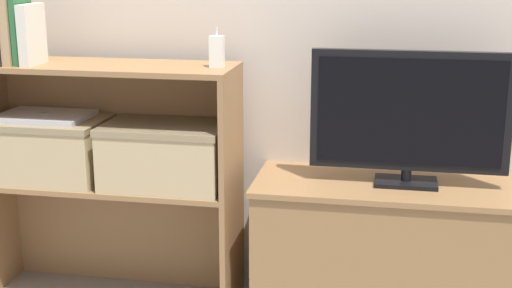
# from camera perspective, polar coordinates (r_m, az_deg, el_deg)

# --- Properties ---
(tv_stand) EXTENTS (1.08, 0.42, 0.53)m
(tv_stand) POSITION_cam_1_polar(r_m,az_deg,el_deg) (2.69, 11.59, -8.48)
(tv_stand) COLOR olive
(tv_stand) RESTS_ON ground_plane
(tv) EXTENTS (0.69, 0.14, 0.48)m
(tv) POSITION_cam_1_polar(r_m,az_deg,el_deg) (2.54, 12.18, 2.32)
(tv) COLOR black
(tv) RESTS_ON tv_stand
(bookshelf_lower_tier) EXTENTS (0.99, 0.33, 0.48)m
(bookshelf_lower_tier) POSITION_cam_1_polar(r_m,az_deg,el_deg) (2.90, -11.05, -5.78)
(bookshelf_lower_tier) COLOR olive
(bookshelf_lower_tier) RESTS_ON ground_plane
(bookshelf_upper_tier) EXTENTS (0.99, 0.33, 0.45)m
(bookshelf_upper_tier) POSITION_cam_1_polar(r_m,az_deg,el_deg) (2.77, -11.53, 3.23)
(bookshelf_upper_tier) COLOR olive
(bookshelf_upper_tier) RESTS_ON bookshelf_lower_tier
(book_charcoal) EXTENTS (0.04, 0.16, 0.25)m
(book_charcoal) POSITION_cam_1_polar(r_m,az_deg,el_deg) (2.77, -19.48, 8.58)
(book_charcoal) COLOR #232328
(book_charcoal) RESTS_ON bookshelf_upper_tier
(book_tan) EXTENTS (0.03, 0.15, 0.25)m
(book_tan) POSITION_cam_1_polar(r_m,az_deg,el_deg) (2.76, -18.81, 8.68)
(book_tan) COLOR tan
(book_tan) RESTS_ON bookshelf_upper_tier
(book_forest) EXTENTS (0.02, 0.13, 0.25)m
(book_forest) POSITION_cam_1_polar(r_m,az_deg,el_deg) (2.74, -18.22, 8.71)
(book_forest) COLOR #286638
(book_forest) RESTS_ON bookshelf_upper_tier
(book_ivory) EXTENTS (0.04, 0.15, 0.22)m
(book_ivory) POSITION_cam_1_polar(r_m,az_deg,el_deg) (2.72, -17.49, 8.35)
(book_ivory) COLOR silver
(book_ivory) RESTS_ON bookshelf_upper_tier
(baby_monitor) EXTENTS (0.05, 0.04, 0.14)m
(baby_monitor) POSITION_cam_1_polar(r_m,az_deg,el_deg) (2.54, -3.15, 7.41)
(baby_monitor) COLOR white
(baby_monitor) RESTS_ON bookshelf_upper_tier
(storage_basket_left) EXTENTS (0.45, 0.30, 0.23)m
(storage_basket_left) POSITION_cam_1_polar(r_m,az_deg,el_deg) (2.84, -16.40, -0.16)
(storage_basket_left) COLOR tan
(storage_basket_left) RESTS_ON bookshelf_lower_tier
(storage_basket_right) EXTENTS (0.45, 0.30, 0.23)m
(storage_basket_right) POSITION_cam_1_polar(r_m,az_deg,el_deg) (2.66, -7.25, -0.66)
(storage_basket_right) COLOR tan
(storage_basket_right) RESTS_ON bookshelf_lower_tier
(laptop) EXTENTS (0.33, 0.24, 0.02)m
(laptop) POSITION_cam_1_polar(r_m,az_deg,el_deg) (2.81, -16.57, 2.15)
(laptop) COLOR #BCBCC1
(laptop) RESTS_ON storage_basket_left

